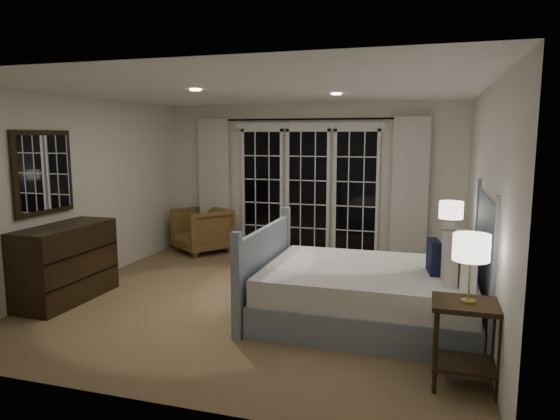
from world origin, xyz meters
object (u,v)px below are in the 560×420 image
(bed, at_px, (373,290))
(nightstand_left, at_px, (467,331))
(dresser, at_px, (66,263))
(nightstand_right, at_px, (448,263))
(armchair, at_px, (202,230))
(lamp_right, at_px, (451,211))
(lamp_left, at_px, (471,248))

(bed, xyz_separation_m, nightstand_left, (0.86, -1.22, 0.12))
(dresser, bearing_deg, nightstand_left, -10.81)
(bed, xyz_separation_m, nightstand_right, (0.80, 1.23, 0.06))
(nightstand_left, distance_m, dresser, 4.58)
(nightstand_left, xyz_separation_m, dresser, (-4.50, 0.86, -0.00))
(bed, height_order, armchair, bed)
(nightstand_left, bearing_deg, lamp_right, 91.48)
(lamp_right, relative_size, dresser, 0.43)
(bed, xyz_separation_m, lamp_left, (0.86, -1.22, 0.79))
(nightstand_left, height_order, dresser, dresser)
(dresser, bearing_deg, armchair, 80.75)
(armchair, relative_size, dresser, 0.64)
(nightstand_right, relative_size, dresser, 0.48)
(bed, height_order, dresser, bed)
(bed, height_order, nightstand_left, bed)
(lamp_right, bearing_deg, nightstand_right, 180.00)
(nightstand_left, height_order, lamp_left, lamp_left)
(nightstand_right, bearing_deg, bed, -122.99)
(lamp_right, bearing_deg, nightstand_left, -88.52)
(lamp_right, bearing_deg, armchair, 162.95)
(nightstand_right, relative_size, armchair, 0.74)
(bed, distance_m, lamp_left, 1.69)
(bed, xyz_separation_m, lamp_right, (0.80, 1.23, 0.72))
(nightstand_right, bearing_deg, lamp_left, -88.52)
(armchair, bearing_deg, lamp_right, 19.41)
(bed, relative_size, dresser, 1.83)
(nightstand_left, distance_m, lamp_right, 2.52)
(nightstand_right, relative_size, lamp_right, 1.10)
(lamp_left, relative_size, armchair, 0.64)
(lamp_left, bearing_deg, dresser, 169.19)
(bed, distance_m, lamp_right, 1.63)
(nightstand_right, relative_size, lamp_left, 1.15)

